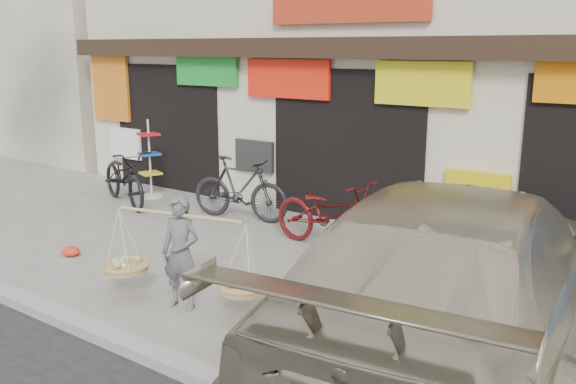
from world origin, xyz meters
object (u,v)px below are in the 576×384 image
Objects in this scene: bike_2 at (331,215)px; suv at (458,271)px; street_vendor at (181,258)px; display_rack at (150,166)px; bike_0 at (124,177)px; bike_1 at (240,189)px.

suv reaches higher than bike_2.
suv is at bearing 2.52° from street_vendor.
bike_2 is 1.30× the size of display_rack.
bike_2 is 4.88m from display_rack.
bike_0 is 1.01× the size of bike_2.
display_rack reaches higher than bike_2.
display_rack is (-4.51, 3.58, 0.03)m from street_vendor.
display_rack reaches higher than bike_0.
street_vendor is at bearing 179.38° from bike_2.
street_vendor is 3.18m from suv.
display_rack is (-4.83, 0.71, 0.10)m from bike_2.
bike_0 reaches higher than bike_2.
street_vendor is at bearing 7.88° from suv.
suv reaches higher than bike_0.
bike_0 is 7.82m from suv.
display_rack is at bearing 23.89° from bike_0.
bike_2 is (0.32, 2.87, -0.06)m from street_vendor.
display_rack reaches higher than street_vendor.
bike_0 is 1.11× the size of bike_1.
bike_0 is at bearing -87.42° from display_rack.
bike_2 is at bearing -8.39° from display_rack.
bike_1 is 1.18× the size of display_rack.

